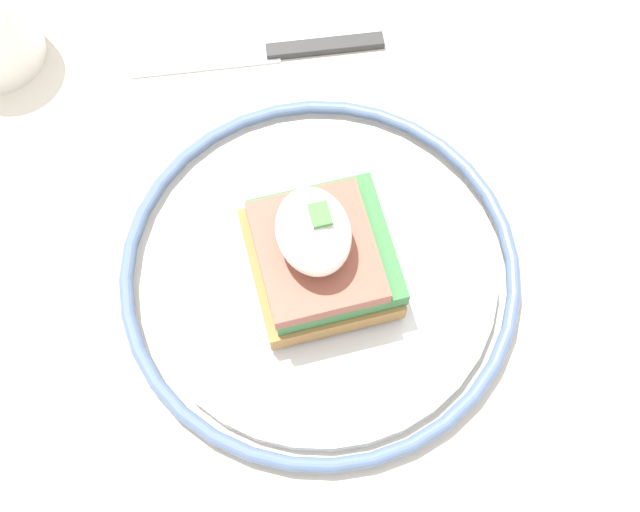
% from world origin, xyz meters
% --- Properties ---
extents(ground_plane, '(6.00, 6.00, 0.00)m').
position_xyz_m(ground_plane, '(0.00, 0.00, 0.00)').
color(ground_plane, '#B2ADA3').
extents(dining_table, '(0.86, 0.83, 0.77)m').
position_xyz_m(dining_table, '(0.00, 0.00, 0.64)').
color(dining_table, beige).
rests_on(dining_table, ground_plane).
extents(plate, '(0.28, 0.28, 0.02)m').
position_xyz_m(plate, '(-0.04, 0.01, 0.78)').
color(plate, silver).
rests_on(plate, dining_table).
extents(sandwich, '(0.10, 0.09, 0.08)m').
position_xyz_m(sandwich, '(-0.04, 0.01, 0.82)').
color(sandwich, '#9E703D').
rests_on(sandwich, plate).
extents(knife, '(0.04, 0.20, 0.01)m').
position_xyz_m(knife, '(0.16, -0.00, 0.77)').
color(knife, '#2D2D2D').
rests_on(knife, dining_table).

